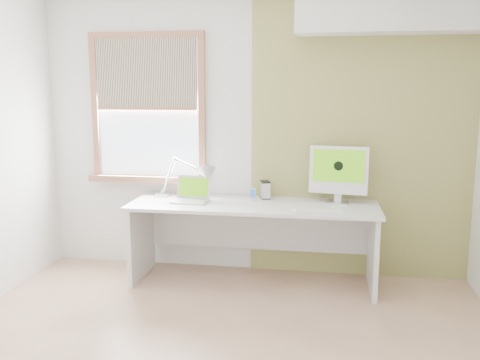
% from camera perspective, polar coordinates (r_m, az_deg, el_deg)
% --- Properties ---
extents(room, '(4.04, 3.54, 2.64)m').
position_cam_1_polar(room, '(3.12, -3.07, 2.08)').
color(room, tan).
rests_on(room, ground).
extents(accent_wall, '(2.00, 0.02, 2.60)m').
position_cam_1_polar(accent_wall, '(4.79, 13.29, 4.64)').
color(accent_wall, '#92984B').
rests_on(accent_wall, room).
extents(soffit, '(1.60, 0.40, 0.42)m').
position_cam_1_polar(soffit, '(4.67, 16.59, 17.91)').
color(soffit, white).
rests_on(soffit, room).
extents(window, '(1.20, 0.14, 1.42)m').
position_cam_1_polar(window, '(5.01, -10.23, 7.79)').
color(window, '#925B40').
rests_on(window, room).
extents(desk, '(2.20, 0.70, 0.73)m').
position_cam_1_polar(desk, '(4.65, 1.57, -4.82)').
color(desk, silver).
rests_on(desk, room).
extents(desk_lamp, '(0.65, 0.30, 0.38)m').
position_cam_1_polar(desk_lamp, '(4.75, -4.67, 0.29)').
color(desk_lamp, silver).
rests_on(desk_lamp, desk).
extents(laptop, '(0.33, 0.27, 0.22)m').
position_cam_1_polar(laptop, '(4.66, -5.37, -1.68)').
color(laptop, silver).
rests_on(laptop, desk).
extents(phone_dock, '(0.07, 0.07, 0.12)m').
position_cam_1_polar(phone_dock, '(4.66, 1.44, -1.92)').
color(phone_dock, silver).
rests_on(phone_dock, desk).
extents(external_drive, '(0.11, 0.14, 0.16)m').
position_cam_1_polar(external_drive, '(4.75, 2.81, -1.10)').
color(external_drive, silver).
rests_on(external_drive, desk).
extents(imac, '(0.52, 0.20, 0.51)m').
position_cam_1_polar(imac, '(4.62, 10.91, 0.95)').
color(imac, silver).
rests_on(imac, desk).
extents(keyboard, '(0.43, 0.15, 0.02)m').
position_cam_1_polar(keyboard, '(4.27, 8.77, -3.48)').
color(keyboard, white).
rests_on(keyboard, desk).
extents(mouse, '(0.06, 0.10, 0.03)m').
position_cam_1_polar(mouse, '(4.26, 6.22, -3.40)').
color(mouse, white).
rests_on(mouse, desk).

